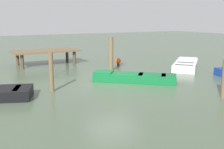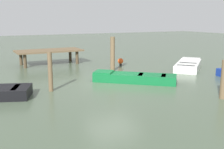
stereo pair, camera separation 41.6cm
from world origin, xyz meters
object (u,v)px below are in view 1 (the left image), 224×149
mooring_piling_far_left (111,54)px  rowboat_green (134,77)px  dock_segment (46,52)px  mooring_piling_center (51,72)px  marker_buoy (118,61)px  rowboat_white (186,65)px

mooring_piling_far_left → rowboat_green: bearing=-98.3°
rowboat_green → mooring_piling_far_left: 3.19m
dock_segment → mooring_piling_center: 7.04m
dock_segment → marker_buoy: 4.75m
dock_segment → mooring_piling_far_left: size_ratio=2.17×
dock_segment → mooring_piling_far_left: 4.75m
dock_segment → rowboat_white: dock_segment is taller
mooring_piling_center → marker_buoy: bearing=36.7°
mooring_piling_far_left → mooring_piling_center: (-4.39, -2.90, -0.16)m
dock_segment → rowboat_green: dock_segment is taller
rowboat_green → dock_segment: bearing=-31.4°
mooring_piling_center → marker_buoy: size_ratio=3.43×
rowboat_white → marker_buoy: 4.20m
mooring_piling_far_left → marker_buoy: size_ratio=4.08×
dock_segment → rowboat_green: bearing=-73.4°
marker_buoy → dock_segment: bearing=146.2°
mooring_piling_center → mooring_piling_far_left: bearing=33.5°
mooring_piling_center → rowboat_white: bearing=9.1°
mooring_piling_far_left → mooring_piling_center: mooring_piling_far_left is taller
dock_segment → rowboat_white: bearing=-38.6°
rowboat_green → mooring_piling_far_left: mooring_piling_far_left is taller
rowboat_green → mooring_piling_center: bearing=38.6°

